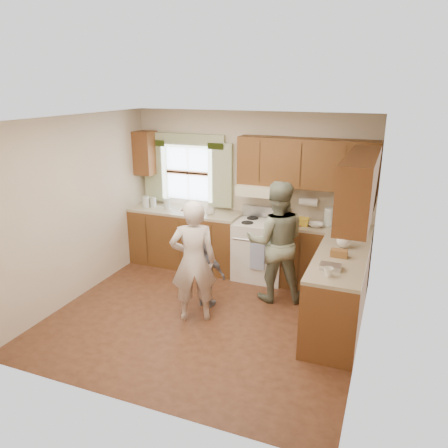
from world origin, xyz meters
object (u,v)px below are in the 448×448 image
at_px(stove, 261,249).
at_px(woman_left, 193,262).
at_px(child, 207,274).
at_px(woman_right, 276,242).

distance_m(stove, woman_left, 1.62).
relative_size(stove, woman_left, 0.68).
height_order(stove, woman_left, woman_left).
bearing_deg(child, woman_right, -139.08).
height_order(stove, woman_right, woman_right).
xyz_separation_m(woman_left, woman_right, (0.80, 0.92, 0.05)).
bearing_deg(stove, child, -108.86).
bearing_deg(woman_right, stove, -76.89).
xyz_separation_m(woman_right, child, (-0.79, -0.55, -0.37)).
height_order(stove, child, stove).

